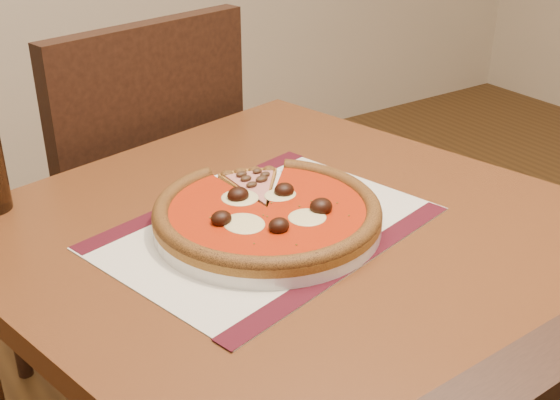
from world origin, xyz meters
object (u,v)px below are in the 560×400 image
object	(u,v)px
chair_far	(130,200)
plate	(267,222)
table	(287,281)
pizza	(267,210)

from	to	relation	value
chair_far	plate	world-z (taller)	chair_far
table	chair_far	size ratio (longest dim) A/B	1.00
plate	pizza	bearing A→B (deg)	-114.53
pizza	chair_far	bearing A→B (deg)	88.03
table	pizza	xyz separation A→B (m)	(-0.03, 0.00, 0.13)
chair_far	table	bearing A→B (deg)	78.85
table	chair_far	xyz separation A→B (m)	(-0.01, 0.60, -0.11)
chair_far	plate	bearing A→B (deg)	75.69
plate	pizza	distance (m)	0.02
chair_far	plate	size ratio (longest dim) A/B	2.91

